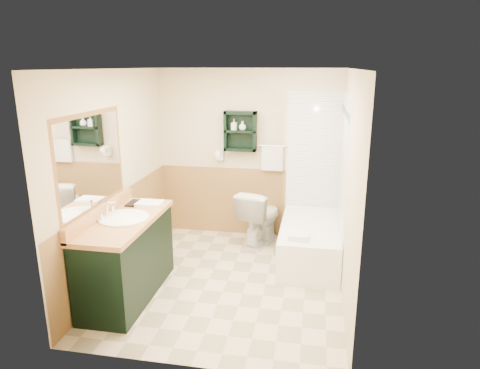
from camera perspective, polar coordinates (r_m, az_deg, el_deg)
name	(u,v)px	position (r m, az deg, el deg)	size (l,w,h in m)	color
floor	(227,281)	(5.13, -1.68, -12.70)	(3.00, 3.00, 0.00)	beige
back_wall	(249,155)	(6.14, 1.15, 4.02)	(2.60, 0.04, 2.40)	#F7E6C1
left_wall	(114,177)	(5.12, -16.42, 1.00)	(0.04, 3.00, 2.40)	#F7E6C1
right_wall	(350,188)	(4.60, 14.49, -0.46)	(0.04, 3.00, 2.40)	#F7E6C1
ceiling	(226,67)	(4.52, -1.94, 15.41)	(2.60, 3.00, 0.04)	white
wainscot_left	(122,234)	(5.32, -15.50, -6.33)	(2.98, 2.98, 1.00)	#B58749
wainscot_back	(248,202)	(6.28, 1.07, -2.31)	(2.58, 2.58, 1.00)	#B58749
mirror_frame	(92,162)	(4.56, -19.18, 2.89)	(1.30, 1.30, 1.00)	brown
mirror_glass	(92,162)	(4.55, -19.12, 2.89)	(1.20, 1.20, 0.90)	white
tile_right	(342,183)	(5.36, 13.44, 0.21)	(1.50, 1.50, 2.10)	white
tile_back	(321,168)	(6.05, 10.70, 2.13)	(0.95, 0.95, 2.10)	white
tile_accent	(346,113)	(5.21, 13.92, 9.27)	(1.50, 1.50, 0.10)	#134332
wall_shelf	(240,131)	(5.98, 0.04, 7.12)	(0.45, 0.15, 0.55)	black
hair_dryer	(220,155)	(6.13, -2.69, 3.98)	(0.10, 0.24, 0.18)	white
towel_bar	(273,146)	(6.00, 4.37, 5.16)	(0.40, 0.06, 0.40)	white
curtain_rod	(283,103)	(5.20, 5.70, 10.75)	(0.03, 0.03, 1.60)	silver
shower_curtain	(282,169)	(5.51, 5.61, 2.06)	(1.05, 1.05, 1.70)	beige
vanity	(127,258)	(4.81, -14.84, -9.40)	(0.59, 1.40, 0.89)	black
bathtub	(310,242)	(5.62, 9.27, -7.52)	(0.73, 1.50, 0.49)	white
toilet	(260,217)	(6.01, 2.70, -4.32)	(0.44, 0.79, 0.77)	white
counter_towel	(150,204)	(5.00, -11.93, -2.49)	(0.28, 0.22, 0.04)	white
vanity_book	(128,194)	(5.08, -14.75, -1.22)	(0.18, 0.02, 0.24)	black
tub_towel	(298,237)	(5.02, 7.75, -6.89)	(0.23, 0.19, 0.07)	white
soap_bottle_a	(234,128)	(5.99, -0.80, 7.60)	(0.07, 0.15, 0.07)	white
soap_bottle_b	(242,127)	(5.96, 0.34, 7.72)	(0.10, 0.13, 0.10)	white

